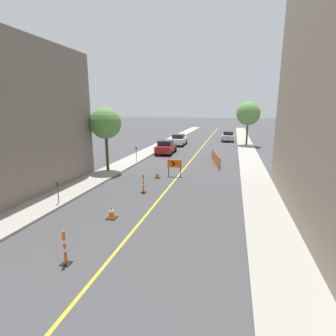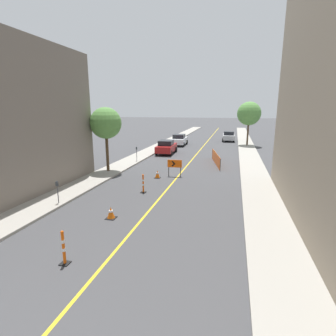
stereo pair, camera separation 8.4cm
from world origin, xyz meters
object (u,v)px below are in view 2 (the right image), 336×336
traffic_cone_second (111,213)px  delineator_post_rear (143,185)px  parked_car_curb_far (229,136)px  traffic_cone_third (157,174)px  delineator_post_front (64,250)px  street_tree_right_near (249,114)px  parked_car_curb_near (166,147)px  parking_meter_far_curb (137,151)px  parked_car_curb_mid (179,140)px  parking_meter_near_curb (57,187)px  arrow_barricade_primary (175,164)px  street_tree_left_near (106,123)px

traffic_cone_second → delineator_post_rear: size_ratio=0.48×
traffic_cone_second → parked_car_curb_far: size_ratio=0.13×
traffic_cone_third → delineator_post_front: bearing=-89.4°
traffic_cone_third → street_tree_right_near: size_ratio=0.10×
parked_car_curb_near → street_tree_right_near: (9.46, 8.98, 3.69)m
delineator_post_front → delineator_post_rear: 8.04m
traffic_cone_second → parking_meter_far_curb: size_ratio=0.41×
traffic_cone_third → parked_car_curb_mid: parked_car_curb_mid is taller
traffic_cone_third → delineator_post_front: delineator_post_front is taller
street_tree_right_near → parked_car_curb_mid: bearing=-170.0°
traffic_cone_third → traffic_cone_second: bearing=-90.4°
parked_car_curb_mid → parking_meter_near_curb: size_ratio=3.48×
traffic_cone_third → parked_car_curb_near: (-2.07, 10.80, 0.50)m
delineator_post_front → parked_car_curb_far: size_ratio=0.28×
street_tree_right_near → delineator_post_front: bearing=-103.0°
delineator_post_front → delineator_post_rear: (0.02, 8.04, -0.02)m
traffic_cone_third → arrow_barricade_primary: arrow_barricade_primary is taller
delineator_post_rear → street_tree_right_near: (7.25, 23.43, 3.97)m
traffic_cone_second → street_tree_right_near: bearing=74.9°
delineator_post_front → parked_car_curb_far: (4.60, 36.57, 0.26)m
parked_car_curb_near → parking_meter_far_curb: size_ratio=3.09×
arrow_barricade_primary → parked_car_curb_near: (-3.25, 10.04, -0.16)m
delineator_post_rear → parking_meter_near_curb: (-3.81, -3.21, 0.50)m
traffic_cone_second → parked_car_curb_far: (4.78, 32.67, 0.51)m
traffic_cone_third → arrow_barricade_primary: bearing=33.0°
delineator_post_front → traffic_cone_third: bearing=90.6°
parked_car_curb_near → parked_car_curb_far: (6.79, 14.07, 0.00)m
parked_car_curb_far → street_tree_right_near: size_ratio=0.73×
traffic_cone_second → street_tree_left_near: size_ratio=0.11×
parked_car_curb_mid → parking_meter_near_curb: bearing=-95.1°
traffic_cone_third → parked_car_curb_mid: size_ratio=0.14×
delineator_post_front → parked_car_curb_near: parked_car_curb_near is taller
arrow_barricade_primary → parked_car_curb_near: parked_car_curb_near is taller
street_tree_left_near → parked_car_curb_far: bearing=69.0°
street_tree_left_near → delineator_post_rear: bearing=-43.6°
delineator_post_front → arrow_barricade_primary: arrow_barricade_primary is taller
parked_car_curb_far → street_tree_left_near: 25.99m
arrow_barricade_primary → street_tree_left_near: 6.48m
traffic_cone_third → parked_car_curb_far: size_ratio=0.14×
parked_car_curb_far → parking_meter_near_curb: parked_car_curb_far is taller
parked_car_curb_near → street_tree_right_near: street_tree_right_near is taller
parking_meter_far_curb → street_tree_left_near: size_ratio=0.27×
parking_meter_far_curb → street_tree_left_near: bearing=-100.9°
arrow_barricade_primary → parking_meter_near_curb: 9.04m
delineator_post_rear → parking_meter_far_curb: bearing=113.1°
traffic_cone_second → arrow_barricade_primary: arrow_barricade_primary is taller
traffic_cone_second → arrow_barricade_primary: 8.68m
traffic_cone_second → delineator_post_front: delineator_post_front is taller
delineator_post_front → street_tree_right_near: street_tree_right_near is taller
traffic_cone_third → parked_car_curb_mid: 18.24m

